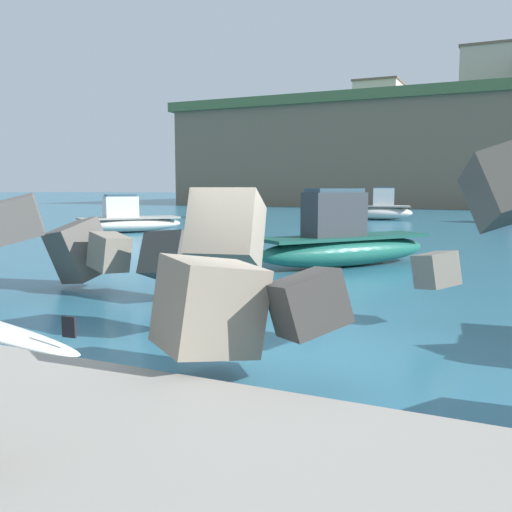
# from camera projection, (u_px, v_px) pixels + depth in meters

# --- Properties ---
(ground_plane) EXTENTS (400.00, 400.00, 0.00)m
(ground_plane) POSITION_uv_depth(u_px,v_px,m) (255.00, 355.00, 8.33)
(ground_plane) COLOR #2D6B84
(walkway_path) EXTENTS (48.00, 4.40, 0.24)m
(walkway_path) POSITION_uv_depth(u_px,v_px,m) (53.00, 469.00, 4.72)
(walkway_path) COLOR #9E998E
(walkway_path) RESTS_ON ground
(breakwater_jetty) EXTENTS (31.09, 6.53, 3.16)m
(breakwater_jetty) POSITION_uv_depth(u_px,v_px,m) (186.00, 249.00, 10.24)
(breakwater_jetty) COLOR #4C4944
(breakwater_jetty) RESTS_ON ground
(boat_near_centre) EXTENTS (5.01, 5.63, 2.06)m
(boat_near_centre) POSITION_uv_depth(u_px,v_px,m) (127.00, 221.00, 30.74)
(boat_near_centre) COLOR beige
(boat_near_centre) RESTS_ON ground
(boat_near_right) EXTENTS (4.88, 3.76, 2.03)m
(boat_near_right) POSITION_uv_depth(u_px,v_px,m) (508.00, 214.00, 38.54)
(boat_near_right) COLOR maroon
(boat_near_right) RESTS_ON ground
(boat_mid_left) EXTENTS (5.35, 3.18, 2.47)m
(boat_mid_left) POSITION_uv_depth(u_px,v_px,m) (379.00, 209.00, 42.14)
(boat_mid_left) COLOR beige
(boat_mid_left) RESTS_ON ground
(boat_mid_right) EXTENTS (1.96, 4.18, 2.21)m
(boat_mid_right) POSITION_uv_depth(u_px,v_px,m) (220.00, 208.00, 45.46)
(boat_mid_right) COLOR #EAC64C
(boat_mid_right) RESTS_ON ground
(boat_far_centre) EXTENTS (4.88, 5.90, 2.41)m
(boat_far_centre) POSITION_uv_depth(u_px,v_px,m) (343.00, 243.00, 17.52)
(boat_far_centre) COLOR #1E6656
(boat_far_centre) RESTS_ON ground
(headland_bluff) EXTENTS (77.78, 43.33, 13.53)m
(headland_bluff) POSITION_uv_depth(u_px,v_px,m) (490.00, 156.00, 79.09)
(headland_bluff) COLOR #756651
(headland_bluff) RESTS_ON ground
(station_building_west) EXTENTS (7.54, 5.84, 6.60)m
(station_building_west) POSITION_uv_depth(u_px,v_px,m) (491.00, 73.00, 72.08)
(station_building_west) COLOR #B2ADA3
(station_building_west) RESTS_ON headland_bluff
(station_building_east) EXTENTS (7.06, 8.30, 5.42)m
(station_building_east) POSITION_uv_depth(u_px,v_px,m) (379.00, 99.00, 90.05)
(station_building_east) COLOR beige
(station_building_east) RESTS_ON headland_bluff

